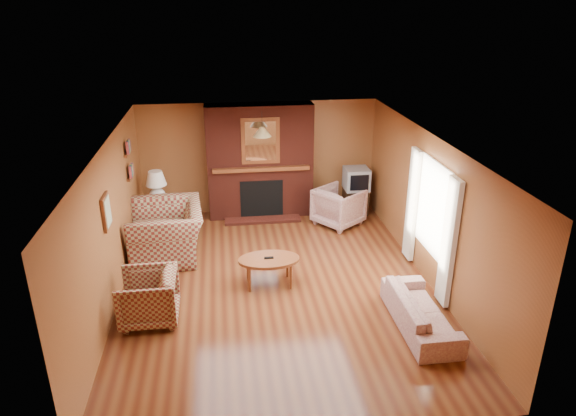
{
  "coord_description": "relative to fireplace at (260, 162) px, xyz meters",
  "views": [
    {
      "loc": [
        -0.8,
        -7.33,
        4.37
      ],
      "look_at": [
        0.27,
        0.6,
        1.09
      ],
      "focal_mm": 32.0,
      "sensor_mm": 36.0,
      "label": 1
    }
  ],
  "objects": [
    {
      "name": "wall_right",
      "position": [
        2.5,
        -2.98,
        0.02
      ],
      "size": [
        0.0,
        6.5,
        6.5
      ],
      "primitive_type": "plane",
      "rotation": [
        1.57,
        0.0,
        -1.57
      ],
      "color": "#9C5B30",
      "rests_on": "floor"
    },
    {
      "name": "pendant_light",
      "position": [
        0.0,
        -0.68,
        0.82
      ],
      "size": [
        0.36,
        0.36,
        0.48
      ],
      "color": "black",
      "rests_on": "ceiling"
    },
    {
      "name": "wall_left",
      "position": [
        -2.5,
        -2.98,
        0.02
      ],
      "size": [
        0.0,
        6.5,
        6.5
      ],
      "primitive_type": "plane",
      "rotation": [
        1.57,
        0.0,
        1.57
      ],
      "color": "#9C5B30",
      "rests_on": "floor"
    },
    {
      "name": "wall_front",
      "position": [
        0.0,
        -6.23,
        0.02
      ],
      "size": [
        6.5,
        0.0,
        6.5
      ],
      "primitive_type": "plane",
      "rotation": [
        -1.57,
        0.0,
        0.0
      ],
      "color": "#9C5B30",
      "rests_on": "floor"
    },
    {
      "name": "floral_armchair",
      "position": [
        1.55,
        -0.75,
        -0.79
      ],
      "size": [
        1.2,
        1.19,
        0.79
      ],
      "primitive_type": "imported",
      "rotation": [
        0.0,
        0.0,
        2.22
      ],
      "color": "beige",
      "rests_on": "floor"
    },
    {
      "name": "plaid_loveseat",
      "position": [
        -1.85,
        -1.71,
        -0.71
      ],
      "size": [
        1.39,
        1.56,
        0.95
      ],
      "primitive_type": "imported",
      "rotation": [
        0.0,
        0.0,
        -1.49
      ],
      "color": "maroon",
      "rests_on": "floor"
    },
    {
      "name": "plaid_armchair",
      "position": [
        -1.95,
        -3.75,
        -0.8
      ],
      "size": [
        0.83,
        0.81,
        0.76
      ],
      "primitive_type": "imported",
      "rotation": [
        0.0,
        0.0,
        -1.57
      ],
      "color": "maroon",
      "rests_on": "floor"
    },
    {
      "name": "floor",
      "position": [
        0.0,
        -2.98,
        -1.18
      ],
      "size": [
        6.5,
        6.5,
        0.0
      ],
      "primitive_type": "plane",
      "color": "#4C2010",
      "rests_on": "ground"
    },
    {
      "name": "ceiling",
      "position": [
        0.0,
        -2.98,
        1.22
      ],
      "size": [
        6.5,
        6.5,
        0.0
      ],
      "primitive_type": "plane",
      "rotation": [
        3.14,
        0.0,
        0.0
      ],
      "color": "white",
      "rests_on": "wall_back"
    },
    {
      "name": "table_lamp",
      "position": [
        -2.1,
        -0.53,
        -0.23
      ],
      "size": [
        0.41,
        0.41,
        0.67
      ],
      "color": "white",
      "rests_on": "side_table"
    },
    {
      "name": "window_right",
      "position": [
        2.45,
        -3.18,
        -0.06
      ],
      "size": [
        0.1,
        1.85,
        2.0
      ],
      "color": "beige",
      "rests_on": "wall_right"
    },
    {
      "name": "botanical_print",
      "position": [
        -2.47,
        -3.28,
        0.37
      ],
      "size": [
        0.05,
        0.4,
        0.5
      ],
      "color": "brown",
      "rests_on": "wall_left"
    },
    {
      "name": "side_table",
      "position": [
        -2.1,
        -0.53,
        -0.89
      ],
      "size": [
        0.46,
        0.46,
        0.58
      ],
      "primitive_type": "cube",
      "rotation": [
        0.0,
        0.0,
        0.07
      ],
      "color": "brown",
      "rests_on": "floor"
    },
    {
      "name": "bookshelf",
      "position": [
        -2.44,
        -1.08,
        0.48
      ],
      "size": [
        0.09,
        0.55,
        0.71
      ],
      "color": "brown",
      "rests_on": "wall_left"
    },
    {
      "name": "fireplace",
      "position": [
        0.0,
        0.0,
        0.0
      ],
      "size": [
        2.2,
        0.82,
        2.4
      ],
      "color": "#4F1911",
      "rests_on": "floor"
    },
    {
      "name": "coffee_table",
      "position": [
        -0.12,
        -2.97,
        -0.76
      ],
      "size": [
        1.0,
        0.62,
        0.49
      ],
      "color": "brown",
      "rests_on": "floor"
    },
    {
      "name": "floral_sofa",
      "position": [
        1.9,
        -4.43,
        -0.94
      ],
      "size": [
        0.66,
        1.68,
        0.49
      ],
      "primitive_type": "imported",
      "rotation": [
        0.0,
        0.0,
        1.57
      ],
      "color": "beige",
      "rests_on": "floor"
    },
    {
      "name": "tv_stand",
      "position": [
        2.05,
        -0.18,
        -0.91
      ],
      "size": [
        0.52,
        0.48,
        0.55
      ],
      "primitive_type": "cube",
      "rotation": [
        0.0,
        0.0,
        -0.04
      ],
      "color": "black",
      "rests_on": "floor"
    },
    {
      "name": "wall_back",
      "position": [
        0.0,
        0.27,
        0.02
      ],
      "size": [
        6.5,
        0.0,
        6.5
      ],
      "primitive_type": "plane",
      "rotation": [
        1.57,
        0.0,
        0.0
      ],
      "color": "#9C5B30",
      "rests_on": "floor"
    },
    {
      "name": "crt_tv",
      "position": [
        2.05,
        -0.19,
        -0.4
      ],
      "size": [
        0.51,
        0.51,
        0.47
      ],
      "color": "#999BA0",
      "rests_on": "tv_stand"
    }
  ]
}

